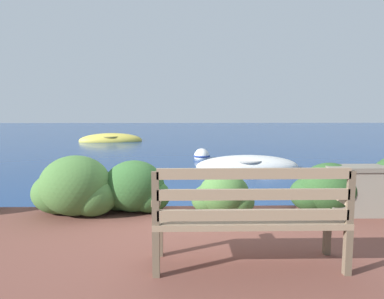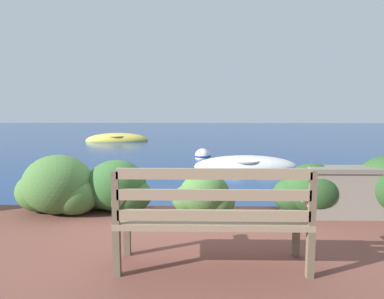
{
  "view_description": "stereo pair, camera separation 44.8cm",
  "coord_description": "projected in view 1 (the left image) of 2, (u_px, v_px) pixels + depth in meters",
  "views": [
    {
      "loc": [
        -0.11,
        -4.89,
        1.61
      ],
      "look_at": [
        0.12,
        5.89,
        0.38
      ],
      "focal_mm": 32.0,
      "sensor_mm": 36.0,
      "label": 1
    },
    {
      "loc": [
        0.34,
        -4.89,
        1.61
      ],
      "look_at": [
        0.12,
        5.89,
        0.38
      ],
      "focal_mm": 32.0,
      "sensor_mm": 36.0,
      "label": 2
    }
  ],
  "objects": [
    {
      "name": "park_bench",
      "position": [
        250.0,
        214.0,
        3.0
      ],
      "size": [
        1.69,
        0.48,
        0.93
      ],
      "rotation": [
        0.0,
        0.0,
        0.04
      ],
      "color": "brown",
      "rests_on": "patio_terrace"
    },
    {
      "name": "rowboat_nearest",
      "position": [
        247.0,
        166.0,
        9.62
      ],
      "size": [
        2.88,
        1.01,
        0.65
      ],
      "rotation": [
        0.0,
        0.0,
        0.0
      ],
      "color": "silver",
      "rests_on": "ground_plane"
    },
    {
      "name": "hedge_clump_centre",
      "position": [
        133.0,
        189.0,
        4.74
      ],
      "size": [
        1.05,
        0.75,
        0.71
      ],
      "color": "#2D5628",
      "rests_on": "patio_terrace"
    },
    {
      "name": "hedge_clump_right",
      "position": [
        223.0,
        196.0,
        4.59
      ],
      "size": [
        0.84,
        0.61,
        0.57
      ],
      "color": "#426B33",
      "rests_on": "patio_terrace"
    },
    {
      "name": "rowboat_mid",
      "position": [
        111.0,
        140.0,
        17.83
      ],
      "size": [
        3.38,
        1.68,
        0.78
      ],
      "rotation": [
        0.0,
        0.0,
        3.31
      ],
      "color": "#DBC64C",
      "rests_on": "ground_plane"
    },
    {
      "name": "hedge_clump_left",
      "position": [
        75.0,
        189.0,
        4.58
      ],
      "size": [
        1.18,
        0.85,
        0.8
      ],
      "color": "#426B33",
      "rests_on": "patio_terrace"
    },
    {
      "name": "ground_plane",
      "position": [
        192.0,
        220.0,
        5.05
      ],
      "size": [
        80.0,
        80.0,
        0.0
      ],
      "color": "navy"
    },
    {
      "name": "hedge_clump_far_right",
      "position": [
        328.0,
        191.0,
        4.69
      ],
      "size": [
        1.01,
        0.73,
        0.69
      ],
      "color": "#284C23",
      "rests_on": "patio_terrace"
    },
    {
      "name": "mooring_buoy",
      "position": [
        202.0,
        156.0,
        11.53
      ],
      "size": [
        0.57,
        0.57,
        0.52
      ],
      "color": "white",
      "rests_on": "ground_plane"
    }
  ]
}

